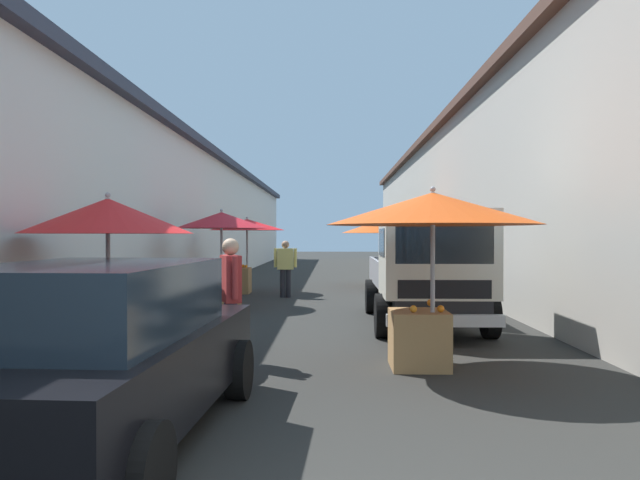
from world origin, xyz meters
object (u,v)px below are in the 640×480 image
(vendor_in_shade, at_px, (285,265))
(fruit_stall_mid_lane, at_px, (110,233))
(hatchback_car, at_px, (98,352))
(fruit_stall_near_left, at_px, (382,232))
(fruit_stall_far_left, at_px, (245,235))
(fruit_stall_near_right, at_px, (431,225))
(plastic_stool, at_px, (432,290))
(vendor_by_crates, at_px, (231,291))
(parked_scooter, at_px, (384,277))
(fruit_stall_far_right, at_px, (222,233))
(delivery_truck, at_px, (429,271))

(vendor_in_shade, bearing_deg, fruit_stall_mid_lane, 169.07)
(fruit_stall_mid_lane, bearing_deg, hatchback_car, -161.08)
(fruit_stall_near_left, distance_m, hatchback_car, 15.33)
(hatchback_car, bearing_deg, fruit_stall_far_left, 3.00)
(fruit_stall_near_right, height_order, fruit_stall_mid_lane, fruit_stall_near_right)
(vendor_in_shade, bearing_deg, plastic_stool, -110.56)
(fruit_stall_far_left, xyz_separation_m, vendor_by_crates, (-9.50, -1.21, -0.72))
(fruit_stall_mid_lane, xyz_separation_m, parked_scooter, (9.97, -4.41, -1.25))
(fruit_stall_far_right, relative_size, delivery_truck, 0.46)
(plastic_stool, bearing_deg, vendor_in_shade, 69.44)
(fruit_stall_far_right, height_order, parked_scooter, fruit_stall_far_right)
(hatchback_car, bearing_deg, plastic_stool, -23.61)
(fruit_stall_far_right, xyz_separation_m, delivery_truck, (-3.51, -4.27, -0.68))
(fruit_stall_near_left, height_order, plastic_stool, fruit_stall_near_left)
(fruit_stall_near_left, bearing_deg, fruit_stall_mid_lane, 159.47)
(fruit_stall_far_left, height_order, plastic_stool, fruit_stall_far_left)
(delivery_truck, relative_size, parked_scooter, 2.91)
(vendor_by_crates, distance_m, vendor_in_shade, 8.25)
(fruit_stall_near_right, height_order, delivery_truck, fruit_stall_near_right)
(fruit_stall_far_left, distance_m, vendor_in_shade, 1.94)
(vendor_in_shade, relative_size, parked_scooter, 0.90)
(fruit_stall_far_left, distance_m, fruit_stall_near_left, 4.79)
(fruit_stall_far_right, relative_size, vendor_in_shade, 1.50)
(hatchback_car, bearing_deg, fruit_stall_near_left, -13.18)
(vendor_by_crates, height_order, plastic_stool, vendor_by_crates)
(fruit_stall_far_right, xyz_separation_m, fruit_stall_far_left, (3.31, -0.05, -0.06))
(fruit_stall_far_right, distance_m, vendor_in_shade, 2.60)
(fruit_stall_mid_lane, bearing_deg, plastic_stool, -37.40)
(vendor_by_crates, bearing_deg, fruit_stall_near_left, -13.86)
(fruit_stall_far_left, bearing_deg, parked_scooter, -84.48)
(delivery_truck, bearing_deg, fruit_stall_far_right, 50.55)
(fruit_stall_near_right, distance_m, vendor_in_shade, 8.97)
(vendor_by_crates, relative_size, vendor_in_shade, 1.07)
(hatchback_car, bearing_deg, fruit_stall_near_right, -49.18)
(fruit_stall_far_left, height_order, delivery_truck, fruit_stall_far_left)
(fruit_stall_near_right, bearing_deg, parked_scooter, -1.74)
(fruit_stall_near_left, height_order, hatchback_car, fruit_stall_near_left)
(fruit_stall_mid_lane, relative_size, fruit_stall_far_left, 1.00)
(fruit_stall_near_right, height_order, vendor_in_shade, fruit_stall_near_right)
(plastic_stool, bearing_deg, fruit_stall_far_left, 62.06)
(fruit_stall_mid_lane, bearing_deg, parked_scooter, -23.85)
(vendor_by_crates, height_order, vendor_in_shade, vendor_by_crates)
(fruit_stall_far_left, xyz_separation_m, parked_scooter, (0.39, -4.06, -1.22))
(delivery_truck, bearing_deg, hatchback_car, 147.86)
(fruit_stall_mid_lane, xyz_separation_m, delivery_truck, (2.75, -4.56, -0.66))
(fruit_stall_far_right, relative_size, plastic_stool, 5.26)
(vendor_by_crates, bearing_deg, fruit_stall_far_left, 7.23)
(delivery_truck, bearing_deg, plastic_stool, -10.12)
(fruit_stall_far_left, relative_size, parked_scooter, 1.31)
(fruit_stall_near_right, relative_size, fruit_stall_near_left, 1.02)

